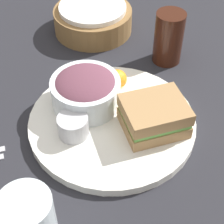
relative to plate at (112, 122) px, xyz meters
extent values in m
plane|color=#232328|center=(0.00, 0.00, -0.01)|extent=(4.00, 4.00, 0.00)
cylinder|color=white|center=(0.00, 0.00, 0.00)|extent=(0.33, 0.33, 0.02)
cube|color=#A37A4C|center=(0.08, -0.03, 0.02)|extent=(0.13, 0.12, 0.03)
cube|color=#6BB24C|center=(0.08, -0.03, 0.04)|extent=(0.13, 0.11, 0.01)
cube|color=#A37A4C|center=(0.08, -0.03, 0.06)|extent=(0.13, 0.12, 0.03)
cylinder|color=white|center=(-0.05, 0.05, 0.04)|extent=(0.14, 0.14, 0.06)
ellipsoid|color=brown|center=(-0.05, 0.05, 0.06)|extent=(0.13, 0.13, 0.04)
cylinder|color=#B7B7BC|center=(-0.08, -0.03, 0.03)|extent=(0.06, 0.06, 0.04)
sphere|color=orange|center=(0.02, 0.10, 0.03)|extent=(0.04, 0.04, 0.04)
cylinder|color=#38190F|center=(0.15, 0.20, 0.05)|extent=(0.07, 0.07, 0.12)
cylinder|color=olive|center=(-0.01, 0.34, 0.02)|extent=(0.20, 0.20, 0.06)
cylinder|color=white|center=(-0.01, 0.34, 0.06)|extent=(0.17, 0.17, 0.01)
cylinder|color=silver|center=(-0.14, -0.23, 0.05)|extent=(0.08, 0.08, 0.11)
camera|label=1|loc=(-0.05, -0.50, 0.54)|focal=60.00mm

